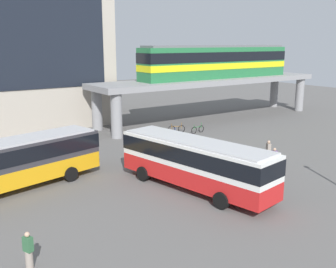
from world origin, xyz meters
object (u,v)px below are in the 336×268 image
object	(u,v)px
bus_secondary	(16,159)
pedestrian_at_kerb	(274,160)
bicycle_green	(198,129)
pedestrian_walking_across	(29,252)
train	(217,61)
bicycle_brown	(177,129)
pedestrian_by_bike_rack	(268,152)
bicycle_blue	(171,135)
bus_main	(195,159)

from	to	relation	value
bus_secondary	pedestrian_at_kerb	size ratio (longest dim) A/B	6.59
bicycle_green	pedestrian_walking_across	world-z (taller)	pedestrian_walking_across
train	bus_secondary	distance (m)	29.14
bicycle_brown	bicycle_green	size ratio (longest dim) A/B	0.93
bicycle_green	pedestrian_by_bike_rack	bearing A→B (deg)	-100.95
bicycle_green	pedestrian_at_kerb	size ratio (longest dim) A/B	1.04
train	pedestrian_by_bike_rack	xyz separation A→B (m)	(-9.12, -16.33, -6.07)
bicycle_blue	bus_secondary	bearing A→B (deg)	-160.16
bicycle_green	train	bearing A→B (deg)	35.87
pedestrian_walking_across	bicycle_green	bearing A→B (deg)	36.07
bicycle_green	bicycle_blue	world-z (taller)	same
bus_secondary	pedestrian_walking_across	world-z (taller)	bus_secondary
pedestrian_by_bike_rack	bus_secondary	bearing A→B (deg)	163.23
bus_secondary	pedestrian_by_bike_rack	world-z (taller)	bus_secondary
bus_main	pedestrian_walking_across	xyz separation A→B (m)	(-11.27, -3.27, -1.22)
pedestrian_at_kerb	bus_main	bearing A→B (deg)	177.21
pedestrian_at_kerb	bus_secondary	bearing A→B (deg)	157.23
bus_secondary	bicycle_green	world-z (taller)	bus_secondary
bus_main	bicycle_brown	world-z (taller)	bus_main
bus_main	bicycle_green	size ratio (longest dim) A/B	6.33
pedestrian_walking_across	bicycle_blue	bearing A→B (deg)	40.59
bicycle_brown	bicycle_green	xyz separation A→B (m)	(1.61, -1.49, 0.00)
bus_main	bus_secondary	distance (m)	11.19
bus_main	pedestrian_by_bike_rack	distance (m)	8.40
pedestrian_at_kerb	pedestrian_by_bike_rack	bearing A→B (deg)	53.62
bicycle_blue	bicycle_brown	bearing A→B (deg)	41.86
bus_main	pedestrian_at_kerb	world-z (taller)	bus_main
bicycle_blue	pedestrian_at_kerb	xyz separation A→B (m)	(0.29, -12.55, 0.45)
bus_secondary	pedestrian_by_bike_rack	distance (m)	18.18
bus_secondary	pedestrian_walking_across	distance (m)	10.03
bus_main	bus_secondary	size ratio (longest dim) A/B	1.00
bicycle_blue	pedestrian_by_bike_rack	distance (m)	11.09
bus_secondary	bicycle_green	bearing A→B (deg)	17.25
bicycle_blue	pedestrian_by_bike_rack	size ratio (longest dim) A/B	1.00
pedestrian_by_bike_rack	bicycle_green	bearing A→B (deg)	79.05
bicycle_green	bicycle_blue	size ratio (longest dim) A/B	1.00
pedestrian_walking_across	pedestrian_at_kerb	distance (m)	18.58
bus_main	bicycle_green	distance (m)	16.39
bus_main	bicycle_green	bearing A→B (deg)	50.27
bicycle_green	pedestrian_by_bike_rack	xyz separation A→B (m)	(-2.19, -11.31, 0.49)
bicycle_green	bicycle_blue	bearing A→B (deg)	-174.79
bicycle_brown	pedestrian_walking_across	distance (m)	26.51
bicycle_green	pedestrian_at_kerb	xyz separation A→B (m)	(-3.35, -12.88, 0.45)
bicycle_green	pedestrian_walking_across	distance (m)	26.84
train	bus_secondary	world-z (taller)	train
bus_main	bicycle_brown	bearing A→B (deg)	57.86
bicycle_brown	bus_main	bearing A→B (deg)	-122.14
bicycle_blue	bus_main	bearing A→B (deg)	-119.06
bus_main	bus_secondary	xyz separation A→B (m)	(-9.14, 6.46, 0.00)
train	bicycle_green	size ratio (longest dim) A/B	11.60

